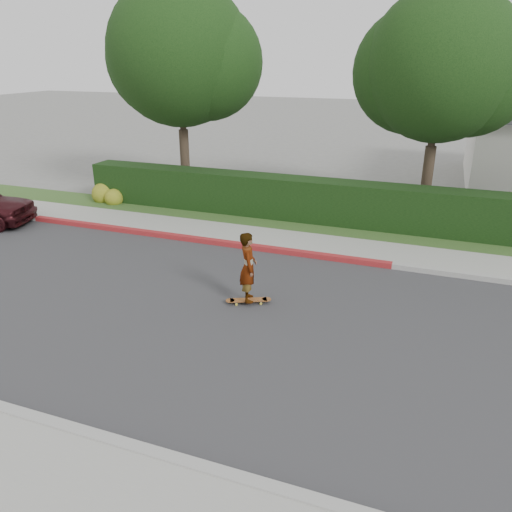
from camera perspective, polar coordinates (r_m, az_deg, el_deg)
The scene contains 13 objects.
ground at distance 10.40m, azimuth 7.27°, elevation -9.03°, with size 120.00×120.00×0.00m, color slate.
road at distance 10.40m, azimuth 7.27°, elevation -9.01°, with size 60.00×8.00×0.01m, color #2D2D30.
curb_near at distance 7.25m, azimuth -1.10°, elevation -24.44°, with size 60.00×0.20×0.15m, color #9E9E99.
curb_far at distance 14.00m, azimuth 11.24°, elevation -0.52°, with size 60.00×0.20×0.15m, color #9E9E99.
curb_red_section at distance 15.48m, azimuth -7.28°, elevation 1.95°, with size 12.00×0.21×0.15m, color maroon.
sidewalk_far at distance 14.83m, azimuth 11.83°, elevation 0.67°, with size 60.00×1.60×0.12m, color gray.
planting_strip at distance 16.33m, azimuth 12.74°, elevation 2.54°, with size 60.00×1.60×0.10m, color #2D4C1E.
hedge at distance 17.28m, azimuth 3.32°, elevation 6.56°, with size 15.00×1.00×1.50m, color black.
flowering_shrub at distance 20.13m, azimuth -16.67°, elevation 6.67°, with size 1.40×1.00×0.90m.
tree_left at distance 19.79m, azimuth -8.50°, elevation 21.55°, with size 5.99×5.21×8.00m.
tree_center at distance 17.94m, azimuth 20.36°, elevation 19.34°, with size 5.66×4.84×7.44m.
skateboard at distance 11.52m, azimuth -0.87°, elevation -5.07°, with size 1.04×0.63×0.10m.
skateboarder at distance 11.17m, azimuth -0.89°, elevation -1.27°, with size 0.59×0.39×1.63m, color white.
Camera 1 is at (1.86, -8.74, 5.32)m, focal length 35.00 mm.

